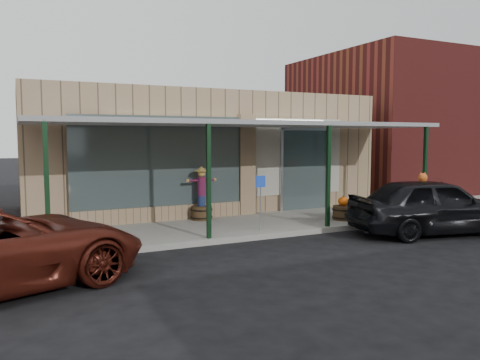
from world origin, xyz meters
name	(u,v)px	position (x,y,z in m)	size (l,w,h in m)	color
ground	(319,256)	(0.00, 0.00, 0.00)	(120.00, 120.00, 0.00)	black
sidewalk	(248,225)	(0.00, 3.60, 0.07)	(40.00, 3.20, 0.15)	gray
storefront	(194,153)	(0.00, 8.16, 2.09)	(12.00, 6.25, 4.20)	#927659
awning	(248,125)	(0.00, 3.56, 3.01)	(12.00, 3.00, 3.04)	gray
block_buildings_near	(231,111)	(2.01, 9.20, 3.77)	(61.00, 8.00, 8.00)	maroon
barrel_scarecrow	(202,202)	(-1.02, 4.71, 0.70)	(0.99, 0.73, 1.63)	#46301C
barrel_pumpkin	(343,211)	(2.90, 2.85, 0.42)	(0.85, 0.85, 0.76)	#46301C
handicap_sign	(261,195)	(-0.19, 2.44, 1.11)	(0.31, 0.07, 1.49)	gray
parked_sedan	(434,206)	(4.19, 0.59, 0.79)	(4.93, 2.87, 1.64)	black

